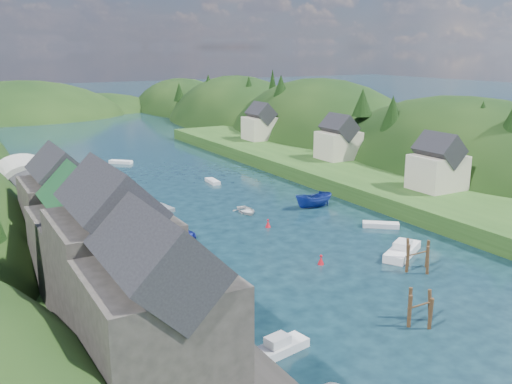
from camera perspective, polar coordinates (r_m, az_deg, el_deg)
ground at (r=95.40m, az=-6.55°, el=0.50°), size 600.00×600.00×0.00m
hillside_right at (r=140.20m, az=6.50°, el=1.84°), size 36.00×245.56×48.00m
far_hills at (r=215.29m, az=-19.36°, el=4.55°), size 103.00×68.00×44.00m
hill_trees at (r=108.01m, az=-9.37°, el=8.01°), size 90.78×146.43×12.59m
quay_left at (r=60.65m, az=-16.31°, el=-7.15°), size 12.00×110.00×2.00m
terrace_left_grass at (r=59.56m, az=-22.93°, el=-7.87°), size 12.00×110.00×2.50m
quayside_buildings at (r=45.68m, az=-15.21°, el=-6.04°), size 8.00×35.84×12.90m
boat_sheds at (r=77.03m, az=-21.34°, el=0.31°), size 7.00×21.00×7.50m
terrace_right at (r=99.34m, az=9.15°, el=1.68°), size 16.00×120.00×2.40m
right_bank_cottages at (r=106.74m, az=7.72°, el=5.14°), size 9.00×59.24×8.41m
piling_cluster_near at (r=50.59m, az=16.06°, el=-11.37°), size 2.81×2.66×3.41m
piling_cluster_far at (r=61.98m, az=15.84°, el=-6.42°), size 3.35×3.11×3.60m
channel_buoy_near at (r=61.70m, az=6.51°, el=-6.79°), size 0.70×0.70×1.10m
channel_buoy_far at (r=73.57m, az=1.21°, el=-3.19°), size 0.70×0.70×1.10m
moored_boats at (r=65.64m, az=2.98°, el=-5.19°), size 33.12×93.39×2.42m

